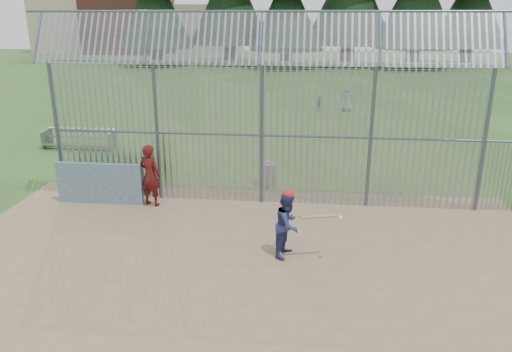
# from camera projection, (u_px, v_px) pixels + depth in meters

# --- Properties ---
(ground) EXTENTS (120.00, 120.00, 0.00)m
(ground) POSITION_uv_depth(u_px,v_px,m) (247.00, 258.00, 11.26)
(ground) COLOR #2D511E
(ground) RESTS_ON ground
(dirt_infield) EXTENTS (14.00, 10.00, 0.02)m
(dirt_infield) POSITION_uv_depth(u_px,v_px,m) (244.00, 269.00, 10.78)
(dirt_infield) COLOR #756047
(dirt_infield) RESTS_ON ground
(dugout_wall) EXTENTS (2.50, 0.12, 1.20)m
(dugout_wall) POSITION_uv_depth(u_px,v_px,m) (100.00, 183.00, 14.25)
(dugout_wall) COLOR #38566B
(dugout_wall) RESTS_ON dirt_infield
(batter) EXTENTS (0.77, 0.87, 1.48)m
(batter) POSITION_uv_depth(u_px,v_px,m) (288.00, 225.00, 11.17)
(batter) COLOR navy
(batter) RESTS_ON dirt_infield
(onlooker) EXTENTS (0.75, 0.60, 1.78)m
(onlooker) POSITION_uv_depth(u_px,v_px,m) (150.00, 175.00, 14.03)
(onlooker) COLOR maroon
(onlooker) RESTS_ON dirt_infield
(bg_kid_standing) EXTENTS (0.69, 0.47, 1.37)m
(bg_kid_standing) POSITION_uv_depth(u_px,v_px,m) (347.00, 99.00, 27.42)
(bg_kid_standing) COLOR slate
(bg_kid_standing) RESTS_ON ground
(bg_kid_seated) EXTENTS (0.52, 0.30, 0.84)m
(bg_kid_seated) POSITION_uv_depth(u_px,v_px,m) (319.00, 104.00, 27.43)
(bg_kid_seated) COLOR slate
(bg_kid_seated) RESTS_ON ground
(batting_gear) EXTENTS (1.30, 0.45, 0.60)m
(batting_gear) POSITION_uv_depth(u_px,v_px,m) (297.00, 201.00, 10.91)
(batting_gear) COLOR red
(batting_gear) RESTS_ON ground
(trash_can) EXTENTS (0.56, 0.56, 0.82)m
(trash_can) POSITION_uv_depth(u_px,v_px,m) (268.00, 174.00, 15.79)
(trash_can) COLOR #979A9F
(trash_can) RESTS_ON ground
(bleacher) EXTENTS (3.00, 0.95, 0.72)m
(bleacher) POSITION_uv_depth(u_px,v_px,m) (80.00, 138.00, 20.19)
(bleacher) COLOR gray
(bleacher) RESTS_ON ground
(backstop_fence) EXTENTS (20.09, 0.81, 5.30)m
(backstop_fence) POSITION_uv_depth(u_px,v_px,m) (328.00, 125.00, 13.57)
(backstop_fence) COLOR #47566B
(backstop_fence) RESTS_ON ground
(distant_buildings) EXTENTS (26.50, 10.50, 8.00)m
(distant_buildings) POSITION_uv_depth(u_px,v_px,m) (125.00, 24.00, 65.71)
(distant_buildings) COLOR brown
(distant_buildings) RESTS_ON ground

